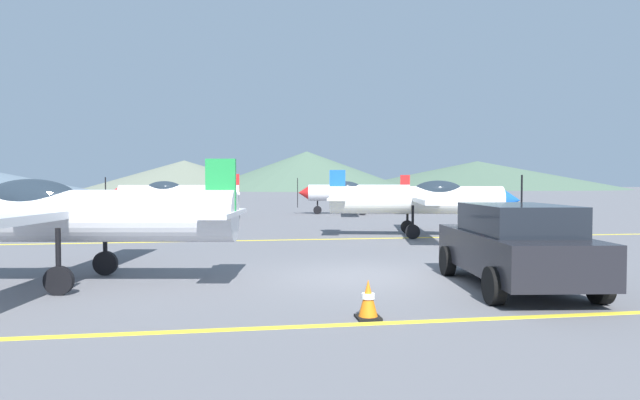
{
  "coord_description": "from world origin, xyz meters",
  "views": [
    {
      "loc": [
        -2.77,
        -11.16,
        2.04
      ],
      "look_at": [
        1.15,
        14.0,
        1.2
      ],
      "focal_mm": 30.04,
      "sensor_mm": 36.0,
      "label": 1
    }
  ],
  "objects_px": {
    "airplane_far": "(175,194)",
    "traffic_cone_front": "(368,300)",
    "airplane_near": "(60,214)",
    "airplane_back": "(355,192)",
    "car_sedan": "(515,245)",
    "airplane_mid": "(423,199)"
  },
  "relations": [
    {
      "from": "airplane_far",
      "to": "traffic_cone_front",
      "type": "height_order",
      "value": "airplane_far"
    },
    {
      "from": "airplane_near",
      "to": "traffic_cone_front",
      "type": "bearing_deg",
      "value": -33.48
    },
    {
      "from": "airplane_near",
      "to": "airplane_far",
      "type": "distance_m",
      "value": 19.01
    },
    {
      "from": "airplane_back",
      "to": "car_sedan",
      "type": "relative_size",
      "value": 1.87
    },
    {
      "from": "airplane_near",
      "to": "traffic_cone_front",
      "type": "xyz_separation_m",
      "value": [
        5.43,
        -3.59,
        -1.13
      ]
    },
    {
      "from": "airplane_back",
      "to": "traffic_cone_front",
      "type": "xyz_separation_m",
      "value": [
        -5.51,
        -25.7,
        -1.13
      ]
    },
    {
      "from": "airplane_far",
      "to": "car_sedan",
      "type": "distance_m",
      "value": 22.52
    },
    {
      "from": "airplane_back",
      "to": "traffic_cone_front",
      "type": "height_order",
      "value": "airplane_back"
    },
    {
      "from": "airplane_mid",
      "to": "traffic_cone_front",
      "type": "bearing_deg",
      "value": -113.33
    },
    {
      "from": "airplane_near",
      "to": "airplane_back",
      "type": "xyz_separation_m",
      "value": [
        10.94,
        22.11,
        0.0
      ]
    },
    {
      "from": "airplane_mid",
      "to": "airplane_back",
      "type": "relative_size",
      "value": 1.0
    },
    {
      "from": "airplane_mid",
      "to": "airplane_far",
      "type": "bearing_deg",
      "value": 133.11
    },
    {
      "from": "airplane_back",
      "to": "airplane_far",
      "type": "bearing_deg",
      "value": -164.03
    },
    {
      "from": "airplane_mid",
      "to": "airplane_near",
      "type": "bearing_deg",
      "value": -142.49
    },
    {
      "from": "airplane_near",
      "to": "car_sedan",
      "type": "bearing_deg",
      "value": -11.33
    },
    {
      "from": "airplane_back",
      "to": "airplane_mid",
      "type": "bearing_deg",
      "value": -92.08
    },
    {
      "from": "airplane_near",
      "to": "traffic_cone_front",
      "type": "relative_size",
      "value": 14.23
    },
    {
      "from": "airplane_mid",
      "to": "car_sedan",
      "type": "bearing_deg",
      "value": -99.57
    },
    {
      "from": "airplane_near",
      "to": "airplane_mid",
      "type": "relative_size",
      "value": 1.0
    },
    {
      "from": "car_sedan",
      "to": "airplane_back",
      "type": "bearing_deg",
      "value": 84.83
    },
    {
      "from": "airplane_far",
      "to": "airplane_mid",
      "type": "bearing_deg",
      "value": -46.89
    },
    {
      "from": "airplane_near",
      "to": "airplane_back",
      "type": "bearing_deg",
      "value": 63.68
    }
  ]
}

